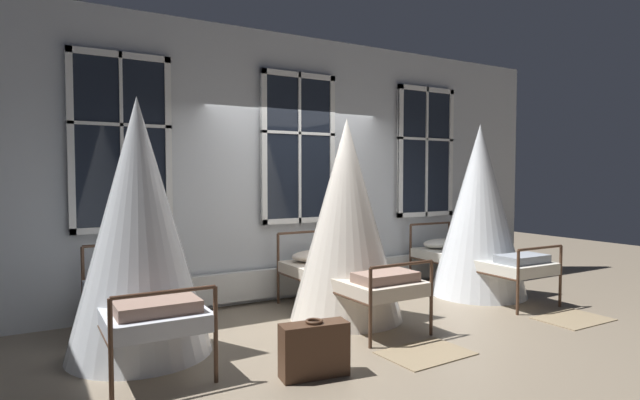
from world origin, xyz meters
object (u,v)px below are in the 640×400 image
(cot_second, at_px, (346,223))
(cot_third, at_px, (479,213))
(cot_first, at_px, (139,231))
(suitcase_dark, at_px, (314,349))

(cot_second, bearing_deg, cot_third, -89.44)
(cot_first, xyz_separation_m, cot_third, (4.48, 0.09, -0.01))
(cot_first, distance_m, suitcase_dark, 1.92)
(cot_second, distance_m, cot_third, 2.20)
(cot_third, bearing_deg, suitcase_dark, 113.17)
(cot_third, xyz_separation_m, suitcase_dark, (-3.37, -1.36, -0.90))
(cot_first, bearing_deg, cot_second, -89.14)
(cot_first, height_order, suitcase_dark, cot_first)
(cot_third, bearing_deg, cot_first, 92.28)
(cot_first, height_order, cot_second, cot_first)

